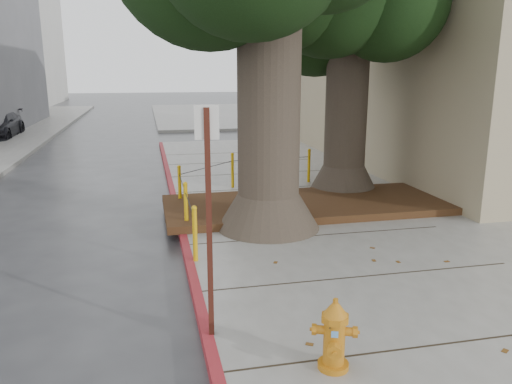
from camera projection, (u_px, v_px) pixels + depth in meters
ground at (330, 289)px, 7.53m from camera, size 140.00×140.00×0.00m
sidewalk_far at (263, 113)px, 37.22m from camera, size 16.00×20.00×0.15m
curb_red at (184, 240)px, 9.46m from camera, size 0.14×26.00×0.16m
planter_bed at (307, 205)px, 11.36m from camera, size 6.40×2.60×0.16m
building_side_white at (417, 51)px, 34.46m from camera, size 10.00×10.00×9.00m
building_side_grey at (447, 35)px, 41.05m from camera, size 12.00×14.00×12.00m
bollard_ring at (227, 185)px, 11.34m from camera, size 3.79×5.39×0.95m
fire_hydrant at (334, 335)px, 5.18m from camera, size 0.42×0.42×0.79m
signpost at (209, 211)px, 5.59m from camera, size 0.27×0.07×2.70m
car_silver at (296, 123)px, 24.67m from camera, size 4.00×1.92×1.32m
car_red at (438, 121)px, 26.23m from camera, size 3.66×1.39×1.19m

